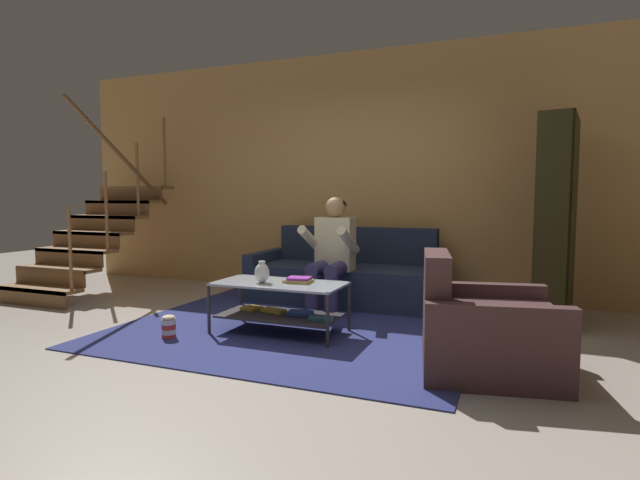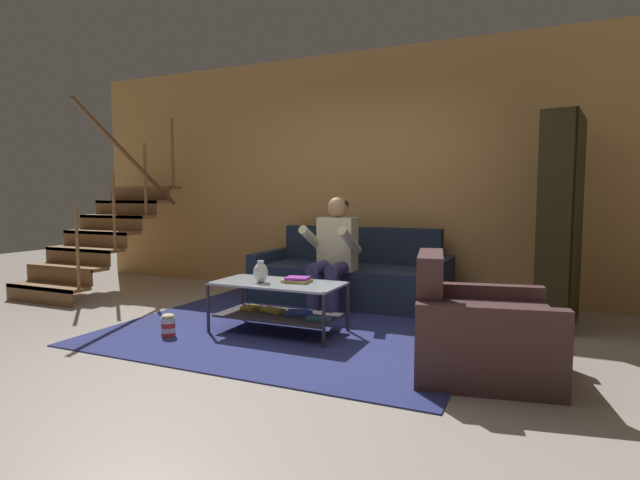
{
  "view_description": "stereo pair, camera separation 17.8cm",
  "coord_description": "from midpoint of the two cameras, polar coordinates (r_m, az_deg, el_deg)",
  "views": [
    {
      "loc": [
        1.65,
        -3.4,
        1.17
      ],
      "look_at": [
        -0.05,
        0.84,
        0.78
      ],
      "focal_mm": 28.0,
      "sensor_mm": 36.0,
      "label": 1
    },
    {
      "loc": [
        1.82,
        -3.33,
        1.17
      ],
      "look_at": [
        -0.05,
        0.84,
        0.78
      ],
      "focal_mm": 28.0,
      "sensor_mm": 36.0,
      "label": 2
    }
  ],
  "objects": [
    {
      "name": "armchair",
      "position": [
        3.55,
        16.89,
        -10.0
      ],
      "size": [
        1.02,
        1.02,
        0.8
      ],
      "color": "#4C3132",
      "rests_on": "ground"
    },
    {
      "name": "back_partition",
      "position": [
        6.08,
        5.3,
        7.52
      ],
      "size": [
        8.4,
        0.12,
        2.9
      ],
      "primitive_type": "cube",
      "color": "tan",
      "rests_on": "ground"
    },
    {
      "name": "ground",
      "position": [
        3.96,
        -5.3,
        -12.29
      ],
      "size": [
        16.8,
        16.8,
        0.0
      ],
      "primitive_type": "plane",
      "color": "#BAAFA2"
    },
    {
      "name": "area_rug",
      "position": [
        4.9,
        -1.8,
        -8.86
      ],
      "size": [
        3.07,
        3.4,
        0.01
      ],
      "color": "navy",
      "rests_on": "ground"
    },
    {
      "name": "couch",
      "position": [
        5.59,
        2.32,
        -4.31
      ],
      "size": [
        2.13,
        0.89,
        0.82
      ],
      "color": "#232F47",
      "rests_on": "ground"
    },
    {
      "name": "popcorn_tub",
      "position": [
        4.4,
        -18.04,
        -9.43
      ],
      "size": [
        0.12,
        0.12,
        0.2
      ],
      "color": "red",
      "rests_on": "ground"
    },
    {
      "name": "person_seated_center",
      "position": [
        5.06,
        0.33,
        -1.14
      ],
      "size": [
        0.5,
        0.58,
        1.17
      ],
      "color": "#3C3867",
      "rests_on": "ground"
    },
    {
      "name": "vase",
      "position": [
        4.3,
        -7.84,
        -3.72
      ],
      "size": [
        0.13,
        0.13,
        0.19
      ],
      "color": "silver",
      "rests_on": "coffee_table"
    },
    {
      "name": "bookshelf",
      "position": [
        5.09,
        24.76,
        -0.83
      ],
      "size": [
        0.41,
        0.91,
        1.9
      ],
      "color": "black",
      "rests_on": "ground"
    },
    {
      "name": "book_stack",
      "position": [
        4.29,
        -3.64,
        -4.58
      ],
      "size": [
        0.23,
        0.19,
        0.05
      ],
      "color": "gold",
      "rests_on": "coffee_table"
    },
    {
      "name": "staircase_run",
      "position": [
        6.73,
        -25.16,
        1.06
      ],
      "size": [
        1.05,
        1.81,
        2.24
      ],
      "color": "olive",
      "rests_on": "ground"
    },
    {
      "name": "coffee_table",
      "position": [
        4.34,
        -5.73,
        -6.87
      ],
      "size": [
        1.11,
        0.55,
        0.44
      ],
      "color": "#ACB9C7",
      "rests_on": "ground"
    }
  ]
}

